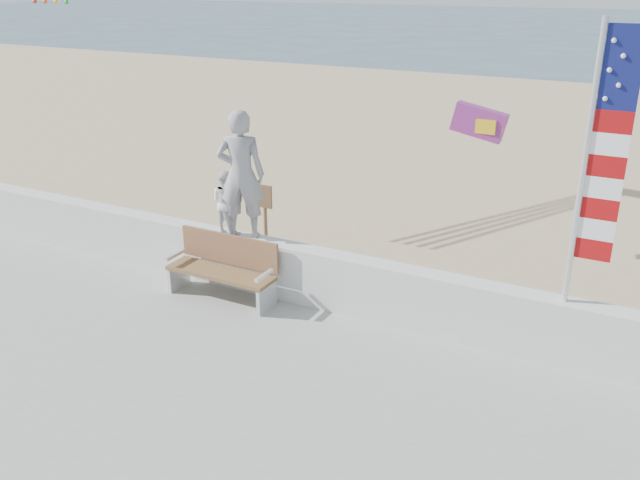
{
  "coord_description": "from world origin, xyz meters",
  "views": [
    {
      "loc": [
        4.54,
        -6.39,
        5.01
      ],
      "look_at": [
        0.2,
        1.8,
        1.35
      ],
      "focal_mm": 38.0,
      "sensor_mm": 36.0,
      "label": 1
    }
  ],
  "objects_px": {
    "adult": "(241,174)",
    "bench": "(224,267)",
    "flag": "(597,157)",
    "child": "(226,202)"
  },
  "relations": [
    {
      "from": "adult",
      "to": "flag",
      "type": "distance_m",
      "value": 5.16
    },
    {
      "from": "child",
      "to": "flag",
      "type": "bearing_deg",
      "value": -172.26
    },
    {
      "from": "child",
      "to": "bench",
      "type": "xyz_separation_m",
      "value": [
        0.22,
        -0.45,
        -0.91
      ]
    },
    {
      "from": "flag",
      "to": "bench",
      "type": "bearing_deg",
      "value": -174.99
    },
    {
      "from": "adult",
      "to": "bench",
      "type": "height_order",
      "value": "adult"
    },
    {
      "from": "child",
      "to": "bench",
      "type": "distance_m",
      "value": 1.04
    },
    {
      "from": "bench",
      "to": "flag",
      "type": "height_order",
      "value": "flag"
    },
    {
      "from": "bench",
      "to": "flag",
      "type": "distance_m",
      "value": 5.69
    },
    {
      "from": "adult",
      "to": "child",
      "type": "height_order",
      "value": "adult"
    },
    {
      "from": "adult",
      "to": "flag",
      "type": "bearing_deg",
      "value": 157.17
    }
  ]
}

